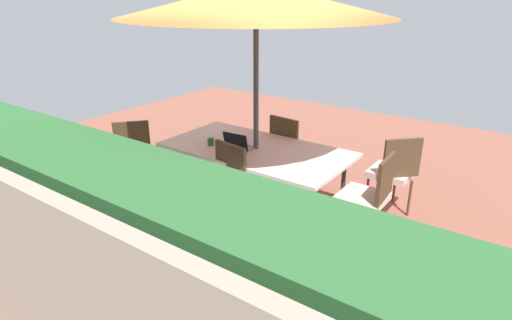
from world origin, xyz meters
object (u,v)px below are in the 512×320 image
at_px(laptop, 239,145).
at_px(cup, 211,142).
at_px(patio_umbrella, 256,1).
at_px(chair_south, 290,147).
at_px(chair_west, 369,194).
at_px(chair_northeast, 133,158).
at_px(dining_table, 256,152).
at_px(chair_north, 221,185).
at_px(chair_southwest, 394,170).

xyz_separation_m(laptop, cup, (0.35, 0.09, -0.00)).
bearing_deg(patio_umbrella, chair_south, -90.95).
height_order(patio_umbrella, chair_west, patio_umbrella).
relative_size(chair_northeast, laptop, 2.91).
distance_m(dining_table, chair_north, 0.72).
xyz_separation_m(dining_table, chair_northeast, (1.35, 0.73, -0.16)).
bearing_deg(patio_umbrella, chair_west, -179.22).
xyz_separation_m(chair_north, cup, (0.54, -0.47, 0.25)).
distance_m(patio_umbrella, cup, 1.68).
distance_m(dining_table, laptop, 0.22).
relative_size(chair_west, cup, 10.99).
height_order(chair_west, laptop, chair_west).
relative_size(patio_umbrella, cup, 32.76).
height_order(chair_northeast, cup, chair_northeast).
relative_size(chair_west, laptop, 2.91).
bearing_deg(chair_northeast, chair_southwest, -20.25).
distance_m(patio_umbrella, laptop, 1.60).
xyz_separation_m(chair_northeast, laptop, (-1.20, -0.59, 0.25)).
bearing_deg(chair_southwest, chair_north, 1.21).
xyz_separation_m(chair_west, laptop, (1.55, 0.16, 0.25)).
relative_size(patio_umbrella, chair_north, 2.98).
bearing_deg(laptop, chair_west, -178.40).
bearing_deg(laptop, dining_table, -140.63).
distance_m(chair_north, laptop, 0.64).
bearing_deg(chair_south, chair_northeast, 53.14).
bearing_deg(laptop, patio_umbrella, -140.63).
distance_m(chair_west, cup, 1.94).
height_order(patio_umbrella, chair_south, patio_umbrella).
height_order(chair_northeast, chair_south, same).
height_order(patio_umbrella, chair_north, patio_umbrella).
bearing_deg(laptop, chair_south, -104.31).
bearing_deg(chair_west, chair_northeast, -77.59).
bearing_deg(chair_north, chair_south, 98.99).
bearing_deg(laptop, cup, 10.52).
height_order(chair_south, cup, chair_south).
relative_size(patio_umbrella, laptop, 8.66).
bearing_deg(cup, laptop, -165.25).
xyz_separation_m(dining_table, chair_southwest, (-1.40, -0.78, -0.16)).
height_order(chair_northeast, laptop, chair_northeast).
bearing_deg(chair_southwest, chair_west, 44.10).
height_order(chair_north, laptop, chair_north).
bearing_deg(chair_south, cup, 68.21).
relative_size(laptop, cup, 3.78).
bearing_deg(dining_table, cup, 24.96).
bearing_deg(chair_northeast, chair_west, -33.89).
height_order(chair_west, chair_northeast, same).
height_order(chair_west, cup, chair_west).
xyz_separation_m(dining_table, cup, (0.50, 0.23, 0.09)).
bearing_deg(cup, chair_south, -117.39).
relative_size(patio_umbrella, chair_south, 2.98).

